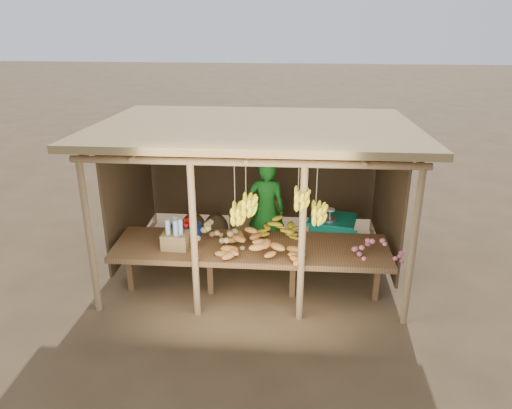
{
  "coord_description": "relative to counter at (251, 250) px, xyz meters",
  "views": [
    {
      "loc": [
        0.53,
        -7.26,
        3.99
      ],
      "look_at": [
        0.0,
        0.0,
        1.05
      ],
      "focal_mm": 35.0,
      "sensor_mm": 36.0,
      "label": 1
    }
  ],
  "objects": [
    {
      "name": "vendor",
      "position": [
        0.15,
        1.26,
        0.11
      ],
      "size": [
        0.63,
        0.42,
        1.69
      ],
      "primitive_type": "imported",
      "rotation": [
        0.0,
        0.0,
        3.12
      ],
      "color": "#19701F",
      "rests_on": "ground"
    },
    {
      "name": "burlap_sacks",
      "position": [
        -0.99,
        1.76,
        -0.47
      ],
      "size": [
        0.86,
        0.45,
        0.61
      ],
      "color": "#483621",
      "rests_on": "ground"
    },
    {
      "name": "stall_structure",
      "position": [
        0.04,
        0.97,
        1.18
      ],
      "size": [
        4.7,
        3.5,
        2.43
      ],
      "color": "#97764E",
      "rests_on": "ground"
    },
    {
      "name": "ground",
      "position": [
        -0.0,
        0.95,
        -0.74
      ],
      "size": [
        60.0,
        60.0,
        0.0
      ],
      "primitive_type": "plane",
      "color": "brown",
      "rests_on": "ground"
    },
    {
      "name": "counter",
      "position": [
        0.0,
        0.0,
        0.0
      ],
      "size": [
        3.9,
        1.05,
        0.8
      ],
      "color": "brown",
      "rests_on": "ground"
    },
    {
      "name": "bottle_box",
      "position": [
        -1.05,
        -0.14,
        0.24
      ],
      "size": [
        0.38,
        0.31,
        0.45
      ],
      "color": "olive",
      "rests_on": "counter"
    },
    {
      "name": "potato_heap",
      "position": [
        -0.54,
        0.02,
        0.24
      ],
      "size": [
        1.01,
        0.82,
        0.36
      ],
      "primitive_type": null,
      "rotation": [
        0.0,
        0.0,
        -0.4
      ],
      "color": "tan",
      "rests_on": "counter"
    },
    {
      "name": "banana_pile",
      "position": [
        0.35,
        0.41,
        0.24
      ],
      "size": [
        0.67,
        0.47,
        0.35
      ],
      "primitive_type": null,
      "rotation": [
        0.0,
        0.0,
        0.19
      ],
      "color": "yellow",
      "rests_on": "counter"
    },
    {
      "name": "tomato_basin",
      "position": [
        -0.99,
        0.3,
        0.16
      ],
      "size": [
        0.45,
        0.45,
        0.24
      ],
      "rotation": [
        0.0,
        0.0,
        -0.18
      ],
      "color": "navy",
      "rests_on": "counter"
    },
    {
      "name": "carton_stack",
      "position": [
        -0.02,
        2.15,
        -0.44
      ],
      "size": [
        1.0,
        0.49,
        0.68
      ],
      "color": "olive",
      "rests_on": "ground"
    },
    {
      "name": "tarp_crate",
      "position": [
        1.24,
        1.33,
        -0.37
      ],
      "size": [
        0.88,
        0.8,
        0.9
      ],
      "color": "brown",
      "rests_on": "ground"
    },
    {
      "name": "onion_heap",
      "position": [
        1.72,
        -0.29,
        0.24
      ],
      "size": [
        0.84,
        0.66,
        0.35
      ],
      "primitive_type": null,
      "rotation": [
        0.0,
        0.0,
        0.34
      ],
      "color": "#CC636F",
      "rests_on": "counter"
    },
    {
      "name": "sweet_potato_heap",
      "position": [
        0.17,
        -0.22,
        0.24
      ],
      "size": [
        1.1,
        0.69,
        0.36
      ],
      "primitive_type": null,
      "rotation": [
        0.0,
        0.0,
        0.05
      ],
      "color": "#C67B33",
      "rests_on": "counter"
    }
  ]
}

